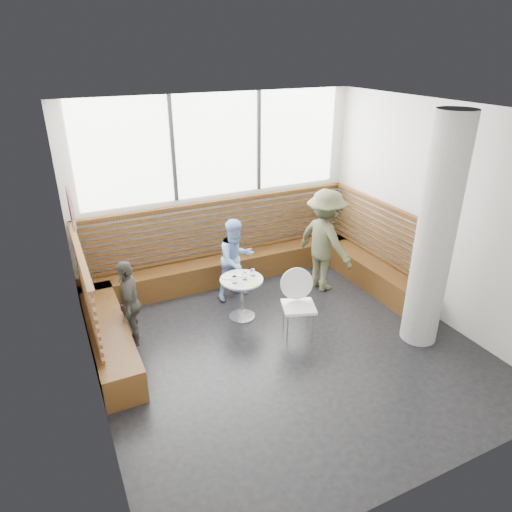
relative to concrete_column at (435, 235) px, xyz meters
name	(u,v)px	position (x,y,z in m)	size (l,w,h in m)	color
room	(290,243)	(-1.85, 0.60, 0.00)	(5.00, 5.00, 3.20)	silver
booth	(236,270)	(-1.85, 2.37, -1.19)	(5.00, 2.50, 1.44)	#492D12
concrete_column	(435,235)	(0.00, 0.00, 0.00)	(0.50, 0.50, 3.20)	gray
wall_art	(71,209)	(-4.31, 1.00, 0.70)	(0.50, 0.50, 0.03)	white
cafe_table	(242,290)	(-2.10, 1.59, -1.12)	(0.66, 0.66, 0.67)	silver
cafe_chair	(296,298)	(-1.57, 0.86, -1.02)	(0.48, 0.47, 0.99)	white
adult_man	(325,241)	(-0.44, 1.87, -0.72)	(1.14, 0.66, 1.77)	#53573A
child_back	(236,260)	(-1.91, 2.22, -0.91)	(0.67, 0.52, 1.38)	#87AEEA
child_left	(129,303)	(-3.75, 1.68, -0.96)	(0.75, 0.31, 1.28)	#4C4B45
plate_near	(228,277)	(-2.25, 1.73, -0.92)	(0.21, 0.21, 0.01)	white
plate_far	(242,274)	(-2.04, 1.71, -0.92)	(0.18, 0.18, 0.01)	white
glass_left	(235,280)	(-2.24, 1.52, -0.87)	(0.07, 0.07, 0.11)	white
glass_mid	(245,276)	(-2.06, 1.55, -0.87)	(0.07, 0.07, 0.11)	white
glass_right	(253,272)	(-1.90, 1.62, -0.87)	(0.07, 0.07, 0.11)	white
menu_card	(252,284)	(-2.02, 1.37, -0.92)	(0.20, 0.14, 0.00)	#A5C64C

